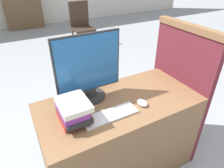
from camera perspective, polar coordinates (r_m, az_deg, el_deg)
The scene contains 7 objects.
desk at distance 1.79m, azimuth 1.99°, elevation -14.81°, with size 1.25×0.62×0.76m.
carrel_divider at distance 1.98m, azimuth 18.23°, elevation -1.78°, with size 0.07×0.66×1.26m.
monitor at distance 1.48m, azimuth -6.67°, elevation 4.24°, with size 0.51×0.23×0.51m.
keyboard at distance 1.40m, azimuth -0.55°, elevation -8.93°, with size 0.40×0.13×0.02m.
mouse at distance 1.52m, azimuth 8.66°, elevation -5.36°, with size 0.07×0.09×0.03m.
book_stack at distance 1.35m, azimuth -10.94°, elevation -7.60°, with size 0.20×0.26×0.15m.
far_chair at distance 4.69m, azimuth -8.76°, elevation 16.78°, with size 0.44×0.44×0.97m.
Camera 1 is at (-0.65, -0.75, 1.67)m, focal length 32.00 mm.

